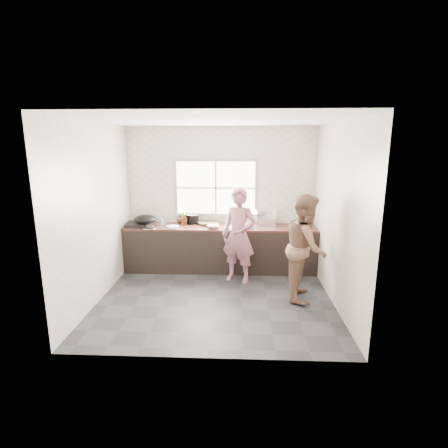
{
  "coord_description": "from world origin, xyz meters",
  "views": [
    {
      "loc": [
        0.36,
        -5.11,
        2.37
      ],
      "look_at": [
        0.1,
        0.65,
        1.05
      ],
      "focal_mm": 28.0,
      "sensor_mm": 36.0,
      "label": 1
    }
  ],
  "objects_px": {
    "dish_rack": "(264,217)",
    "bowl_mince": "(213,226)",
    "person_side": "(306,247)",
    "pot_lid_right": "(162,224)",
    "black_pot": "(192,219)",
    "pot_lid_left": "(149,228)",
    "wok": "(145,219)",
    "bottle_brown_short": "(180,219)",
    "plate_food": "(173,226)",
    "bottle_brown_tall": "(185,220)",
    "glass_jar": "(162,221)",
    "woman": "(239,239)",
    "bottle_green": "(183,216)",
    "burner": "(137,224)",
    "cutting_board": "(209,223)",
    "bowl_held": "(241,227)",
    "bowl_crabs": "(248,226)"
  },
  "relations": [
    {
      "from": "person_side",
      "to": "glass_jar",
      "type": "relative_size",
      "value": 17.29
    },
    {
      "from": "woman",
      "to": "bottle_brown_tall",
      "type": "distance_m",
      "value": 1.25
    },
    {
      "from": "bottle_brown_tall",
      "to": "glass_jar",
      "type": "height_order",
      "value": "bottle_brown_tall"
    },
    {
      "from": "woman",
      "to": "dish_rack",
      "type": "height_order",
      "value": "woman"
    },
    {
      "from": "burner",
      "to": "dish_rack",
      "type": "distance_m",
      "value": 2.43
    },
    {
      "from": "black_pot",
      "to": "glass_jar",
      "type": "xyz_separation_m",
      "value": [
        -0.59,
        -0.07,
        -0.04
      ]
    },
    {
      "from": "bowl_mince",
      "to": "bowl_held",
      "type": "distance_m",
      "value": 0.51
    },
    {
      "from": "person_side",
      "to": "pot_lid_right",
      "type": "distance_m",
      "value": 2.83
    },
    {
      "from": "bottle_brown_short",
      "to": "pot_lid_right",
      "type": "relative_size",
      "value": 0.6
    },
    {
      "from": "person_side",
      "to": "bottle_brown_tall",
      "type": "height_order",
      "value": "person_side"
    },
    {
      "from": "bowl_mince",
      "to": "woman",
      "type": "bearing_deg",
      "value": -40.4
    },
    {
      "from": "plate_food",
      "to": "bottle_brown_tall",
      "type": "xyz_separation_m",
      "value": [
        0.2,
        0.2,
        0.08
      ]
    },
    {
      "from": "person_side",
      "to": "bowl_mince",
      "type": "relative_size",
      "value": 7.21
    },
    {
      "from": "wok",
      "to": "bottle_brown_short",
      "type": "bearing_deg",
      "value": 29.13
    },
    {
      "from": "bottle_brown_short",
      "to": "burner",
      "type": "height_order",
      "value": "bottle_brown_short"
    },
    {
      "from": "bottle_brown_short",
      "to": "dish_rack",
      "type": "xyz_separation_m",
      "value": [
        1.64,
        0.0,
        0.07
      ]
    },
    {
      "from": "person_side",
      "to": "bottle_brown_short",
      "type": "xyz_separation_m",
      "value": [
        -2.18,
        1.42,
        0.11
      ]
    },
    {
      "from": "burner",
      "to": "dish_rack",
      "type": "bearing_deg",
      "value": 6.04
    },
    {
      "from": "bowl_crabs",
      "to": "wok",
      "type": "bearing_deg",
      "value": 179.88
    },
    {
      "from": "wok",
      "to": "pot_lid_right",
      "type": "height_order",
      "value": "wok"
    },
    {
      "from": "pot_lid_left",
      "to": "woman",
      "type": "bearing_deg",
      "value": -11.63
    },
    {
      "from": "glass_jar",
      "to": "dish_rack",
      "type": "height_order",
      "value": "dish_rack"
    },
    {
      "from": "bowl_mince",
      "to": "pot_lid_left",
      "type": "relative_size",
      "value": 0.83
    },
    {
      "from": "person_side",
      "to": "wok",
      "type": "xyz_separation_m",
      "value": [
        -2.78,
        1.08,
        0.18
      ]
    },
    {
      "from": "person_side",
      "to": "bowl_mince",
      "type": "distance_m",
      "value": 1.83
    },
    {
      "from": "bowl_crabs",
      "to": "glass_jar",
      "type": "relative_size",
      "value": 1.87
    },
    {
      "from": "person_side",
      "to": "wok",
      "type": "distance_m",
      "value": 2.99
    },
    {
      "from": "woman",
      "to": "pot_lid_right",
      "type": "relative_size",
      "value": 6.14
    },
    {
      "from": "pot_lid_left",
      "to": "bottle_brown_tall",
      "type": "bearing_deg",
      "value": 26.73
    },
    {
      "from": "person_side",
      "to": "cutting_board",
      "type": "bearing_deg",
      "value": 59.85
    },
    {
      "from": "bowl_mince",
      "to": "wok",
      "type": "xyz_separation_m",
      "value": [
        -1.28,
        0.05,
        0.11
      ]
    },
    {
      "from": "pot_lid_left",
      "to": "black_pot",
      "type": "bearing_deg",
      "value": 30.26
    },
    {
      "from": "cutting_board",
      "to": "bottle_brown_tall",
      "type": "distance_m",
      "value": 0.47
    },
    {
      "from": "woman",
      "to": "bottle_green",
      "type": "bearing_deg",
      "value": 166.3
    },
    {
      "from": "woman",
      "to": "bottle_brown_tall",
      "type": "xyz_separation_m",
      "value": [
        -1.05,
        0.65,
        0.18
      ]
    },
    {
      "from": "dish_rack",
      "to": "bowl_mince",
      "type": "bearing_deg",
      "value": -173.88
    },
    {
      "from": "plate_food",
      "to": "bottle_brown_short",
      "type": "bearing_deg",
      "value": 75.19
    },
    {
      "from": "burner",
      "to": "bowl_mince",
      "type": "bearing_deg",
      "value": -4.83
    },
    {
      "from": "bowl_crabs",
      "to": "glass_jar",
      "type": "xyz_separation_m",
      "value": [
        -1.67,
        0.26,
        0.02
      ]
    },
    {
      "from": "bottle_green",
      "to": "glass_jar",
      "type": "xyz_separation_m",
      "value": [
        -0.41,
        -0.07,
        -0.09
      ]
    },
    {
      "from": "bottle_brown_tall",
      "to": "plate_food",
      "type": "bearing_deg",
      "value": -133.76
    },
    {
      "from": "bottle_green",
      "to": "black_pot",
      "type": "bearing_deg",
      "value": 0.0
    },
    {
      "from": "dish_rack",
      "to": "black_pot",
      "type": "bearing_deg",
      "value": 164.49
    },
    {
      "from": "black_pot",
      "to": "pot_lid_left",
      "type": "xyz_separation_m",
      "value": [
        -0.75,
        -0.44,
        -0.08
      ]
    },
    {
      "from": "woman",
      "to": "bowl_mince",
      "type": "distance_m",
      "value": 0.63
    },
    {
      "from": "person_side",
      "to": "glass_jar",
      "type": "distance_m",
      "value": 2.86
    },
    {
      "from": "bowl_mince",
      "to": "glass_jar",
      "type": "height_order",
      "value": "glass_jar"
    },
    {
      "from": "plate_food",
      "to": "bottle_green",
      "type": "distance_m",
      "value": 0.39
    },
    {
      "from": "cutting_board",
      "to": "bottle_brown_short",
      "type": "height_order",
      "value": "bottle_brown_short"
    },
    {
      "from": "bowl_held",
      "to": "person_side",
      "type": "bearing_deg",
      "value": -45.36
    }
  ]
}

